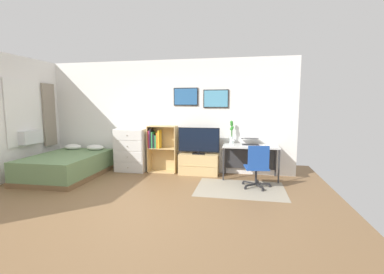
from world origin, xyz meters
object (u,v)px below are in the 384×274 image
bookshelf (160,145)px  desk (251,151)px  television (199,141)px  office_chair (257,166)px  bed (67,165)px  wine_glass (234,139)px  tv_stand (199,164)px  laptop (250,142)px  bamboo_vase (232,133)px  dresser (131,150)px  computer_mouse (264,145)px

bookshelf → desk: bookshelf is taller
television → office_chair: television is taller
bed → wine_glass: bearing=7.3°
bed → desk: 4.17m
tv_stand → laptop: size_ratio=2.08×
bed → bamboo_vase: size_ratio=3.76×
bed → bookshelf: (1.93, 0.83, 0.39)m
tv_stand → bamboo_vase: bearing=8.3°
bed → dresser: (1.22, 0.76, 0.27)m
tv_stand → office_chair: office_chair is taller
bamboo_vase → tv_stand: bearing=-171.7°
dresser → television: 1.71m
dresser → television: television is taller
office_chair → bed: bearing=171.2°
bed → computer_mouse: 4.44m
bookshelf → television: bookshelf is taller
computer_mouse → wine_glass: bearing=-175.8°
office_chair → wine_glass: 0.90m
bed → computer_mouse: bearing=6.6°
office_chair → computer_mouse: office_chair is taller
wine_glass → bed: bearing=-171.1°
bed → laptop: size_ratio=4.51×
television → wine_glass: bearing=-12.3°
desk → computer_mouse: bearing=-22.4°
dresser → desk: (2.86, -0.02, 0.08)m
bookshelf → laptop: bearing=-1.4°
bed → bookshelf: bearing=21.7°
computer_mouse → desk: bearing=157.6°
bed → desk: desk is taller
television → laptop: television is taller
office_chair → computer_mouse: 0.76m
dresser → wine_glass: bearing=-4.2°
bookshelf → laptop: bookshelf is taller
television → computer_mouse: bearing=-5.0°
bookshelf → tv_stand: bearing=-3.2°
office_chair → television: bearing=139.9°
tv_stand → desk: desk is taller
bookshelf → computer_mouse: bookshelf is taller
office_chair → laptop: bearing=90.4°
television → laptop: (1.17, 0.03, 0.01)m
bamboo_vase → wine_glass: (0.06, -0.31, -0.11)m
dresser → office_chair: dresser is taller
laptop → computer_mouse: laptop is taller
television → computer_mouse: size_ratio=9.23×
dresser → wine_glass: 2.52m
dresser → laptop: size_ratio=2.38×
wine_glass → tv_stand: bearing=166.2°
dresser → tv_stand: size_ratio=1.14×
desk → office_chair: office_chair is taller
office_chair → laptop: size_ratio=1.95×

